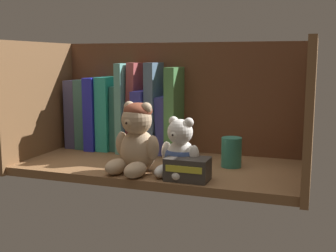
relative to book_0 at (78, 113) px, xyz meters
The scene contains 19 objects.
shelf_board 34.72cm from the book_0, 22.79° to the right, with size 67.11×30.74×2.00cm, color brown.
shelf_back_panel 30.91cm from the book_0, ahead, with size 69.51×1.20×31.83cm, color brown.
shelf_side_panel_left 14.02cm from the book_0, 106.95° to the right, with size 1.60×33.14×31.83cm, color brown.
shelf_side_panel_right 66.19cm from the book_0, 11.17° to the right, with size 1.60×33.14×31.83cm, color brown.
book_0 is the anchor object (origin of this frame).
book_1 3.53cm from the book_0, ahead, with size 3.32×10.98×19.64cm, color #3D756F.
book_2 6.97cm from the book_0, ahead, with size 3.00×13.55×20.28cm, color #252CCF.
book_3 10.52cm from the book_0, ahead, with size 3.57×12.13×20.53cm, color #2FB9A8.
book_4 13.85cm from the book_0, ahead, with size 2.54×9.73×17.99cm, color #37776F.
book_5 16.49cm from the book_0, ahead, with size 1.87×14.44×24.27cm, color #66B3AA.
book_6 18.78cm from the book_0, ahead, with size 2.20×9.71×24.44cm, color #B84F4F.
book_7 21.54cm from the book_0, ahead, with size 3.06×14.87×17.01cm, color #393EB2.
book_8 24.70cm from the book_0, ahead, with size 2.54×12.32×24.49cm, color slate.
book_9 27.76cm from the book_0, ahead, with size 3.17×10.49×15.52cm, color #3C3F96.
book_10 30.95cm from the book_0, ahead, with size 2.69×13.45×23.32cm, color #4B894A.
teddy_bear_larger 35.58cm from the book_0, 37.93° to the right, with size 12.23×12.55×16.03cm.
teddy_bear_smaller 43.92cm from the book_0, 29.13° to the right, with size 9.94×10.47×13.01cm.
pillar_candle 48.85cm from the book_0, 11.80° to the right, with size 4.82×4.82×7.09cm, color #2D7A66.
small_product_box 48.04cm from the book_0, 30.65° to the right, with size 9.18×5.96×4.88cm.
Camera 1 is at (35.51, -95.89, 27.65)cm, focal length 45.71 mm.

